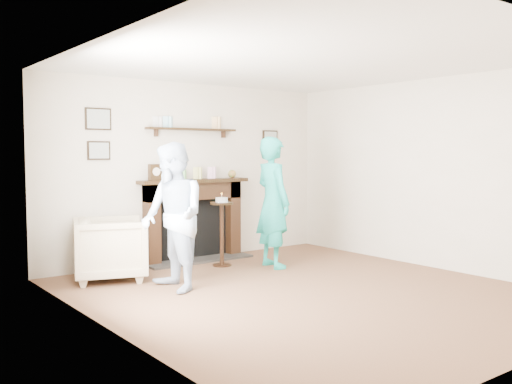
% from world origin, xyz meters
% --- Properties ---
extents(ground, '(5.00, 5.00, 0.00)m').
position_xyz_m(ground, '(0.00, 0.00, 0.00)').
color(ground, brown).
rests_on(ground, ground).
extents(room_shell, '(4.54, 5.02, 2.52)m').
position_xyz_m(room_shell, '(-0.00, 0.69, 1.62)').
color(room_shell, beige).
rests_on(room_shell, ground).
extents(armchair, '(1.05, 1.03, 0.76)m').
position_xyz_m(armchair, '(-1.46, 1.90, 0.00)').
color(armchair, tan).
rests_on(armchair, ground).
extents(man, '(0.67, 0.83, 1.64)m').
position_xyz_m(man, '(-1.13, 0.97, 0.00)').
color(man, '#B0BFDC').
rests_on(man, ground).
extents(woman, '(0.49, 0.68, 1.73)m').
position_xyz_m(woman, '(0.57, 1.33, 0.00)').
color(woman, '#1EACAD').
rests_on(woman, ground).
extents(pedestal_table, '(0.31, 0.31, 0.98)m').
position_xyz_m(pedestal_table, '(0.07, 1.80, 0.61)').
color(pedestal_table, black).
rests_on(pedestal_table, ground).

